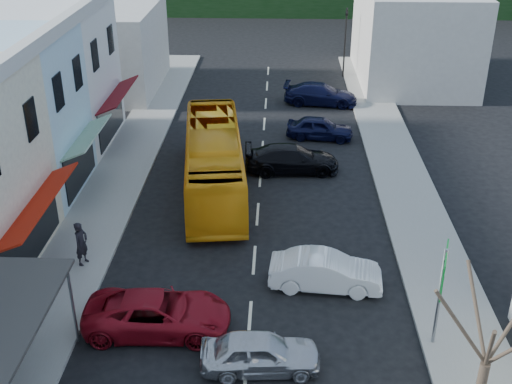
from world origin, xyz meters
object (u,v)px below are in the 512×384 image
at_px(car_silver, 260,352).
at_px(car_white, 326,272).
at_px(car_red, 158,314).
at_px(traffic_signal, 345,43).
at_px(bus, 214,162).
at_px(pedestrian_left, 82,246).
at_px(direction_sign, 439,299).
at_px(street_tree, 486,364).

height_order(car_silver, car_white, same).
height_order(car_silver, car_red, same).
xyz_separation_m(car_silver, traffic_signal, (5.46, 33.26, 1.95)).
distance_m(bus, pedestrian_left, 8.72).
bearing_deg(bus, pedestrian_left, -129.72).
relative_size(bus, traffic_signal, 2.18).
height_order(car_silver, direction_sign, direction_sign).
distance_m(car_white, car_red, 6.72).
bearing_deg(car_red, street_tree, -120.72).
relative_size(car_red, traffic_signal, 0.87).
bearing_deg(car_silver, bus, 8.09).
xyz_separation_m(car_white, pedestrian_left, (-9.90, 1.10, 0.30)).
bearing_deg(bus, car_red, -101.50).
relative_size(car_silver, traffic_signal, 0.83).
bearing_deg(car_red, bus, -6.00).
bearing_deg(car_silver, direction_sign, -80.64).
relative_size(car_silver, pedestrian_left, 2.59).
bearing_deg(traffic_signal, car_red, 55.44).
relative_size(bus, car_silver, 2.64).
height_order(bus, traffic_signal, traffic_signal).
distance_m(car_white, direction_sign, 5.00).
height_order(bus, street_tree, street_tree).
bearing_deg(street_tree, car_silver, 148.90).
relative_size(pedestrian_left, traffic_signal, 0.32).
bearing_deg(street_tree, bus, 117.35).
bearing_deg(pedestrian_left, direction_sign, -87.96).
xyz_separation_m(car_white, car_red, (-6.09, -2.84, 0.00)).
bearing_deg(street_tree, car_white, 112.69).
bearing_deg(car_silver, pedestrian_left, 48.44).
height_order(direction_sign, traffic_signal, traffic_signal).
distance_m(car_white, street_tree, 9.36).
distance_m(car_silver, traffic_signal, 33.76).
xyz_separation_m(car_white, traffic_signal, (3.07, 28.56, 1.95)).
relative_size(bus, direction_sign, 2.98).
height_order(pedestrian_left, traffic_signal, traffic_signal).
bearing_deg(car_white, car_silver, 157.50).
relative_size(direction_sign, street_tree, 0.55).
xyz_separation_m(bus, traffic_signal, (8.24, 20.15, 1.10)).
bearing_deg(car_red, pedestrian_left, 42.69).
bearing_deg(traffic_signal, pedestrian_left, 46.43).
relative_size(car_white, street_tree, 0.62).
relative_size(car_white, pedestrian_left, 2.59).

